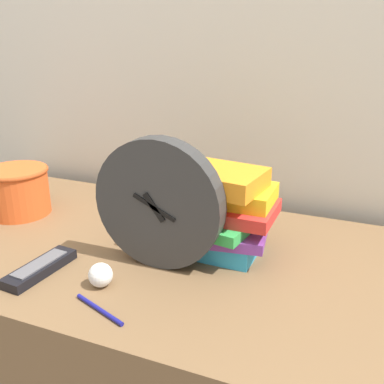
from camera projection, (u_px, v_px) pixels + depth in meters
The scene contains 8 objects.
wall_back at pixel (220, 22), 1.19m from camera, with size 6.00×0.04×2.40m.
desk at pixel (161, 375), 1.14m from camera, with size 1.36×0.66×0.71m.
desk_clock at pixel (159, 204), 0.90m from camera, with size 0.27×0.05×0.27m.
book_stack at pixel (219, 210), 0.98m from camera, with size 0.25×0.19×0.19m.
basket at pixel (17, 189), 1.19m from camera, with size 0.17×0.17×0.13m.
tv_remote at pixel (40, 268), 0.91m from camera, with size 0.06×0.17×0.02m.
crumpled_paper_ball at pixel (101, 275), 0.86m from camera, with size 0.05×0.05×0.05m.
pen at pixel (99, 309), 0.79m from camera, with size 0.12×0.05×0.01m.
Camera 1 is at (0.42, -0.48, 1.19)m, focal length 42.00 mm.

